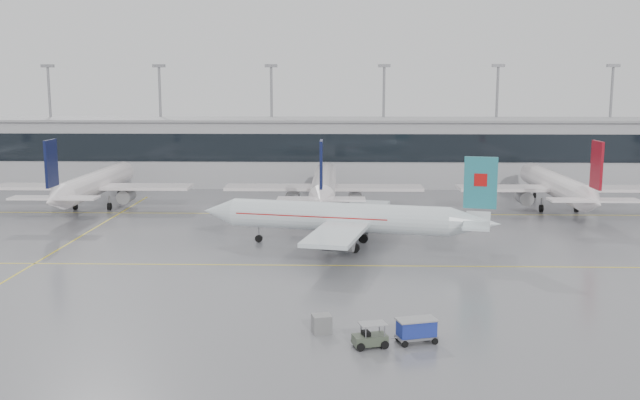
{
  "coord_description": "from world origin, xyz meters",
  "views": [
    {
      "loc": [
        2.22,
        -72.63,
        18.84
      ],
      "look_at": [
        0.0,
        12.0,
        5.0
      ],
      "focal_mm": 40.0,
      "sensor_mm": 36.0,
      "label": 1
    }
  ],
  "objects_px": {
    "air_canada_jet": "(349,218)",
    "baggage_tug": "(370,339)",
    "baggage_cart": "(416,329)",
    "gse_unit": "(322,324)"
  },
  "relations": [
    {
      "from": "air_canada_jet",
      "to": "baggage_tug",
      "type": "distance_m",
      "value": 31.97
    },
    {
      "from": "baggage_tug",
      "to": "air_canada_jet",
      "type": "bearing_deg",
      "value": 75.69
    },
    {
      "from": "air_canada_jet",
      "to": "baggage_cart",
      "type": "distance_m",
      "value": 31.24
    },
    {
      "from": "air_canada_jet",
      "to": "baggage_cart",
      "type": "bearing_deg",
      "value": 110.9
    },
    {
      "from": "air_canada_jet",
      "to": "baggage_tug",
      "type": "xyz_separation_m",
      "value": [
        1.06,
        -31.82,
        -2.84
      ]
    },
    {
      "from": "air_canada_jet",
      "to": "gse_unit",
      "type": "xyz_separation_m",
      "value": [
        -2.51,
        -28.93,
        -2.76
      ]
    },
    {
      "from": "air_canada_jet",
      "to": "gse_unit",
      "type": "relative_size",
      "value": 24.92
    },
    {
      "from": "baggage_tug",
      "to": "gse_unit",
      "type": "xyz_separation_m",
      "value": [
        -3.57,
        2.9,
        0.08
      ]
    },
    {
      "from": "baggage_cart",
      "to": "gse_unit",
      "type": "xyz_separation_m",
      "value": [
        -7.03,
        1.89,
        -0.35
      ]
    },
    {
      "from": "baggage_tug",
      "to": "gse_unit",
      "type": "height_order",
      "value": "baggage_tug"
    }
  ]
}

